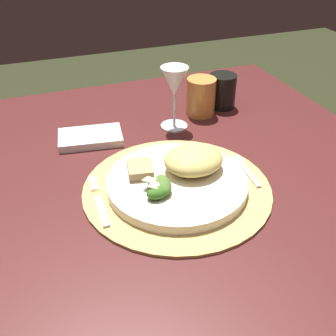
% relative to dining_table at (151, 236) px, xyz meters
% --- Properties ---
extents(dining_table, '(1.12, 1.08, 0.71)m').
position_rel_dining_table_xyz_m(dining_table, '(0.00, 0.00, 0.00)').
color(dining_table, '#481C1B').
rests_on(dining_table, ground).
extents(placemat, '(0.37, 0.37, 0.01)m').
position_rel_dining_table_xyz_m(placemat, '(0.05, -0.04, 0.14)').
color(placemat, tan).
rests_on(placemat, dining_table).
extents(dinner_plate, '(0.27, 0.27, 0.02)m').
position_rel_dining_table_xyz_m(dinner_plate, '(0.05, -0.04, 0.16)').
color(dinner_plate, silver).
rests_on(dinner_plate, placemat).
extents(pasta_serving, '(0.14, 0.12, 0.05)m').
position_rel_dining_table_xyz_m(pasta_serving, '(0.09, -0.02, 0.19)').
color(pasta_serving, '#DBC266').
rests_on(pasta_serving, dinner_plate).
extents(salad_greens, '(0.06, 0.07, 0.02)m').
position_rel_dining_table_xyz_m(salad_greens, '(0.00, -0.06, 0.18)').
color(salad_greens, '#4C6C2A').
rests_on(salad_greens, dinner_plate).
extents(bread_piece, '(0.06, 0.07, 0.02)m').
position_rel_dining_table_xyz_m(bread_piece, '(-0.02, 0.01, 0.17)').
color(bread_piece, tan).
rests_on(bread_piece, dinner_plate).
extents(fork, '(0.02, 0.15, 0.00)m').
position_rel_dining_table_xyz_m(fork, '(-0.11, -0.03, 0.15)').
color(fork, silver).
rests_on(fork, placemat).
extents(spoon, '(0.03, 0.12, 0.01)m').
position_rel_dining_table_xyz_m(spoon, '(0.20, -0.01, 0.15)').
color(spoon, silver).
rests_on(spoon, placemat).
extents(napkin, '(0.16, 0.11, 0.02)m').
position_rel_dining_table_xyz_m(napkin, '(-0.07, 0.21, 0.15)').
color(napkin, white).
rests_on(napkin, dining_table).
extents(wine_glass, '(0.07, 0.07, 0.15)m').
position_rel_dining_table_xyz_m(wine_glass, '(0.14, 0.21, 0.25)').
color(wine_glass, silver).
rests_on(wine_glass, dining_table).
extents(amber_tumbler, '(0.07, 0.07, 0.10)m').
position_rel_dining_table_xyz_m(amber_tumbler, '(0.23, 0.25, 0.19)').
color(amber_tumbler, '#D0873F').
rests_on(amber_tumbler, dining_table).
extents(dark_tumbler, '(0.07, 0.07, 0.09)m').
position_rel_dining_table_xyz_m(dark_tumbler, '(0.30, 0.28, 0.18)').
color(dark_tumbler, black).
rests_on(dark_tumbler, dining_table).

